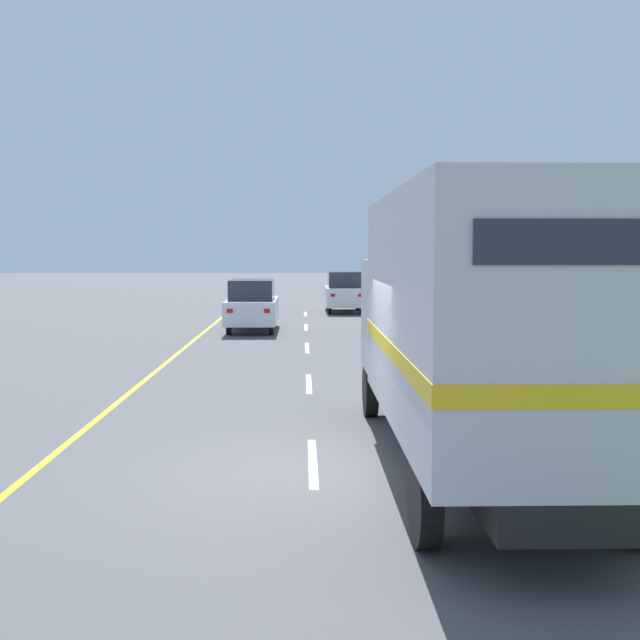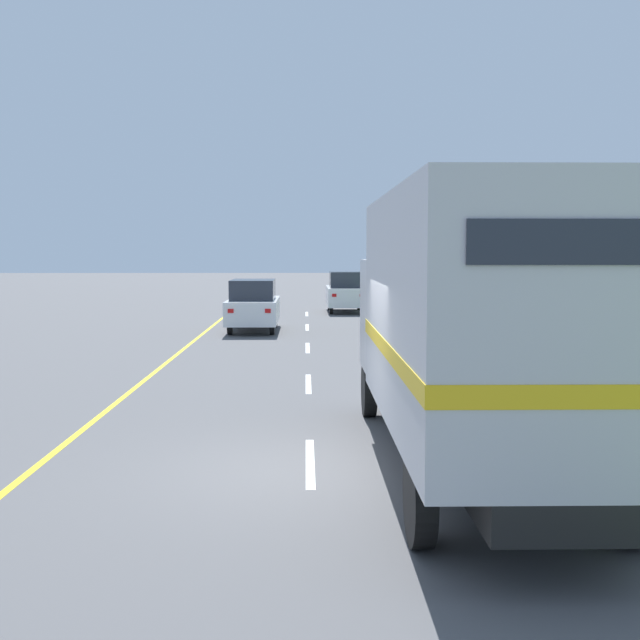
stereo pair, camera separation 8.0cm
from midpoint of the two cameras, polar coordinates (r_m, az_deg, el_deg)
The scene contains 14 objects.
ground_plane at distance 10.83m, azimuth -0.70°, elevation -10.63°, with size 200.00×200.00×0.00m, color #515154.
edge_line_yellow at distance 26.46m, azimuth -9.08°, elevation -1.46°, with size 0.12×62.10×0.01m, color yellow.
centre_dash_near at distance 11.22m, azimuth -0.72°, elevation -10.06°, with size 0.12×2.60×0.01m, color white.
centre_dash_mid_a at distance 17.68m, azimuth -0.93°, elevation -4.54°, with size 0.12×2.60×0.01m, color white.
centre_dash_mid_b at distance 24.22m, azimuth -1.02°, elevation -1.99°, with size 0.12×2.60×0.01m, color white.
centre_dash_far at distance 30.78m, azimuth -1.08°, elevation -0.52°, with size 0.12×2.60×0.01m, color white.
centre_dash_farthest at distance 37.36m, azimuth -1.11°, elevation 0.43°, with size 0.12×2.60×0.01m, color white.
horse_trailer_truck at distance 10.42m, azimuth 10.87°, elevation -0.14°, with size 2.42×8.44×3.59m.
lead_car_white at distance 29.39m, azimuth -4.91°, elevation 1.07°, with size 1.80×4.42×1.89m.
lead_car_white_ahead at distance 38.54m, azimuth 1.68°, elevation 2.02°, with size 1.80×4.24×1.95m.
highway_sign at distance 19.74m, azimuth 17.15°, elevation 0.92°, with size 1.90×0.09×2.59m.
roadside_tree_mid at distance 31.24m, azimuth 19.64°, elevation 6.64°, with size 3.95×3.95×6.00m.
roadside_tree_far at distance 39.83m, azimuth 12.31°, elevation 6.25°, with size 3.68×3.68×5.78m.
delineator_post at distance 12.82m, azimuth 18.48°, elevation -6.12°, with size 0.08×0.08×0.95m.
Camera 1 is at (-0.14, -10.44, 2.90)m, focal length 45.00 mm.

